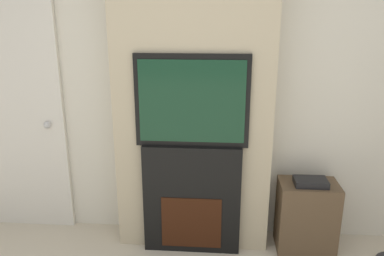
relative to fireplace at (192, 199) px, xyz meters
The scene contains 6 objects.
wall_back 0.96m from the fireplace, 90.00° to the left, with size 6.00×0.06×2.70m.
chimney_breast 0.92m from the fireplace, 90.00° to the left, with size 1.21×0.29×2.70m.
fireplace is the anchor object (origin of this frame).
television 0.80m from the fireplace, 90.00° to the right, with size 0.85×0.07×0.69m.
media_stand 0.93m from the fireplace, ahead, with size 0.46×0.30×0.63m.
entry_door 1.67m from the fireplace, behind, with size 0.90×0.09×2.00m.
Camera 1 is at (0.21, -0.97, 1.84)m, focal length 35.00 mm.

